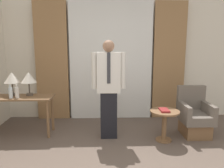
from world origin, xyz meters
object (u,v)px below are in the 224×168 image
Objects in this scene: table_lamp_left at (12,78)px; book at (164,110)px; bottle_near_edge at (17,92)px; side_table at (164,120)px; armchair at (194,117)px; person at (109,86)px; table_lamp_right at (29,78)px; bottle_by_lamp at (11,93)px; desk at (20,103)px.

table_lamp_left reaches higher than book.
bottle_near_edge is 2.63m from side_table.
bottle_near_edge is at bearing 179.60° from armchair.
bottle_near_edge is at bearing -51.70° from table_lamp_left.
person is 1.95× the size of armchair.
table_lamp_right is at bearing 50.16° from bottle_near_edge.
side_table is 2.21× the size of book.
side_table is at bearing -9.96° from person.
side_table is at bearing -158.57° from armchair.
person is at bearing -3.56° from bottle_near_edge.
side_table is at bearing -5.35° from bottle_by_lamp.
armchair is (3.05, -0.21, -0.72)m from table_lamp_right.
person reaches higher than armchair.
table_lamp_left is at bearing 170.51° from side_table.
bottle_by_lamp is at bearing 179.93° from armchair.
desk is 0.48m from table_lamp_right.
table_lamp_right is 0.81× the size of side_table.
bottle_near_edge is 3.24m from armchair.
bottle_near_edge reaches higher than side_table.
bottle_by_lamp is at bearing 177.25° from person.
table_lamp_left is 0.33m from bottle_near_edge.
side_table is 0.19m from book.
bottle_near_edge is 0.14× the size of person.
bottle_by_lamp is 2.69m from book.
desk is 0.27m from bottle_by_lamp.
side_table is at bearing -9.49° from table_lamp_left.
bottle_by_lamp is at bearing 174.65° from side_table.
bottle_by_lamp is at bearing -141.61° from table_lamp_right.
table_lamp_right is 1.78× the size of bottle_near_edge.
person is 1.13m from side_table.
table_lamp_right is 1.78× the size of book.
book is (0.94, -0.18, -0.40)m from person.
table_lamp_left is 1.00× the size of table_lamp_right.
bottle_near_edge reaches higher than book.
person reaches higher than bottle_near_edge.
bottle_near_edge is at bearing 174.04° from side_table.
book is at bearing -158.29° from armchair.
desk is 0.68× the size of person.
book is (2.71, -0.46, -0.49)m from table_lamp_left.
table_lamp_right is at bearing 38.39° from bottle_by_lamp.
person reaches higher than bottle_by_lamp.
table_lamp_right is 1.84× the size of bottle_by_lamp.
desk is 1.33× the size of armchair.
desk is 0.24m from bottle_near_edge.
person is at bearing -2.75° from bottle_by_lamp.
person reaches higher than table_lamp_right.
armchair is (1.58, 0.08, -0.62)m from person.
table_lamp_right is (0.15, 0.08, 0.44)m from desk.
table_lamp_left reaches higher than bottle_near_edge.
table_lamp_right reaches higher than bottle_near_edge.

